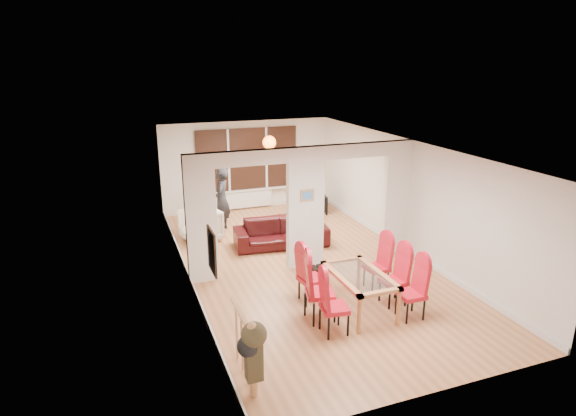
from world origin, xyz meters
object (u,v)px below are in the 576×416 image
dining_chair_ra (411,290)px  dining_chair_rc (377,264)px  bowl (282,216)px  dining_chair_la (334,303)px  dining_chair_lc (311,275)px  bottle (288,211)px  dining_table (359,292)px  sofa (281,233)px  coffee_table (281,221)px  television (321,202)px  dining_chair_lb (320,288)px  armchair (201,225)px  dining_chair_rb (394,277)px  person (222,200)px

dining_chair_ra → dining_chair_rc: (0.00, 1.16, -0.00)m
bowl → dining_chair_la: bearing=-100.6°
dining_chair_ra → bowl: size_ratio=4.98×
dining_chair_lc → bottle: 4.33m
dining_table → sofa: 3.42m
dining_chair_rc → coffee_table: 4.21m
dining_table → television: size_ratio=1.64×
dining_table → dining_chair_lc: bearing=138.7°
dining_chair_la → dining_chair_lb: dining_chair_lb is taller
dining_chair_ra → bottle: (-0.28, 5.31, -0.14)m
dining_chair_lb → armchair: size_ratio=1.35×
sofa → coffee_table: size_ratio=2.16×
dining_chair_rc → dining_chair_rb: bearing=-98.1°
dining_chair_rc → dining_chair_ra: bearing=-96.9°
dining_chair_ra → bottle: bearing=93.1°
dining_chair_la → dining_chair_rb: bearing=28.4°
dining_chair_rb → person: size_ratio=0.63×
dining_chair_rb → television: (1.07, 5.61, -0.26)m
dining_chair_la → dining_chair_ra: (1.44, -0.02, -0.01)m
dining_chair_lb → dining_chair_lc: bearing=94.1°
sofa → television: bearing=54.0°
dining_chair_lc → television: 5.58m
dining_chair_lc → television: (2.44, 5.02, -0.27)m
dining_table → person: bearing=105.1°
sofa → dining_chair_lc: bearing=-91.8°
dining_table → sofa: dining_table is taller
dining_chair_lb → person: bearing=110.4°
armchair → television: bearing=92.0°
sofa → coffee_table: sofa is taller
dining_chair_rc → person: bearing=108.6°
dining_chair_lb → dining_chair_rc: bearing=38.3°
armchair → coffee_table: armchair is taller
dining_chair_lc → bowl: dining_chair_lc is taller
dining_chair_rb → television: bearing=73.7°
dining_chair_rb → coffee_table: size_ratio=1.02×
dining_chair_rc → person: (-2.04, 4.32, 0.32)m
dining_chair_la → dining_chair_lc: dining_chair_la is taller
dining_chair_ra → person: 5.85m
dining_chair_ra → television: bearing=80.3°
dining_chair_rc → television: 5.11m
armchair → bowl: bearing=84.5°
television → coffee_table: size_ratio=0.88×
dining_chair_lc → sofa: (0.42, 2.82, -0.20)m
dining_table → dining_chair_rc: size_ratio=1.45×
dining_chair_la → bowl: dining_chair_la is taller
dining_chair_la → bowl: (1.00, 5.34, -0.27)m
dining_chair_lc → armchair: (-1.32, 3.83, -0.13)m
dining_chair_lb → bottle: size_ratio=4.01×
dining_chair_la → person: size_ratio=0.64×
dining_chair_lb → dining_chair_lc: (0.11, 0.64, -0.06)m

